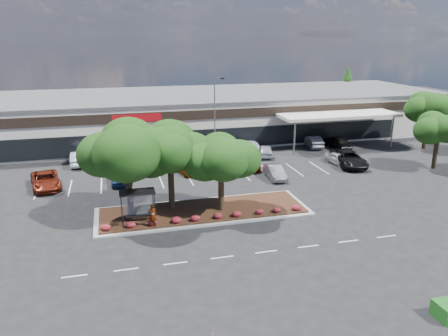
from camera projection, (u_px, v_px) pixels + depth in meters
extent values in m
plane|color=black|center=(239.00, 229.00, 34.05)|extent=(160.00, 160.00, 0.00)
cube|color=white|center=(174.00, 116.00, 64.62)|extent=(80.00, 20.00, 6.00)
cube|color=#4B4B4D|center=(173.00, 95.00, 63.71)|extent=(80.40, 20.40, 0.30)
cube|color=black|center=(185.00, 116.00, 54.79)|extent=(80.00, 0.25, 1.20)
cube|color=black|center=(186.00, 140.00, 55.73)|extent=(60.00, 0.18, 2.60)
cube|color=#A60B13|center=(137.00, 118.00, 53.28)|extent=(6.00, 0.12, 1.00)
cube|color=white|center=(338.00, 115.00, 57.47)|extent=(16.00, 5.00, 0.40)
cylinder|color=slate|center=(294.00, 138.00, 54.61)|extent=(0.24, 0.24, 4.20)
cylinder|color=slate|center=(392.00, 132.00, 57.98)|extent=(0.24, 0.24, 4.20)
cube|color=#979893|center=(203.00, 212.00, 37.24)|extent=(18.00, 6.00, 0.15)
cube|color=#412A18|center=(203.00, 210.00, 37.21)|extent=(17.20, 5.20, 0.12)
cube|color=silver|center=(74.00, 276.00, 27.45)|extent=(1.60, 0.12, 0.01)
cube|color=silver|center=(126.00, 270.00, 28.22)|extent=(1.60, 0.12, 0.01)
cube|color=silver|center=(175.00, 263.00, 29.00)|extent=(1.60, 0.12, 0.01)
cube|color=silver|center=(222.00, 257.00, 29.77)|extent=(1.60, 0.12, 0.01)
cube|color=silver|center=(266.00, 252.00, 30.54)|extent=(1.60, 0.12, 0.01)
cube|color=silver|center=(308.00, 246.00, 31.31)|extent=(1.60, 0.12, 0.01)
cube|color=silver|center=(348.00, 241.00, 32.08)|extent=(1.60, 0.12, 0.01)
cube|color=silver|center=(386.00, 236.00, 32.85)|extent=(1.60, 0.12, 0.01)
cube|color=silver|center=(38.00, 190.00, 42.55)|extent=(0.12, 5.00, 0.01)
cube|color=silver|center=(70.00, 188.00, 43.28)|extent=(0.12, 5.00, 0.01)
cube|color=silver|center=(101.00, 185.00, 44.00)|extent=(0.12, 5.00, 0.01)
cube|color=silver|center=(132.00, 183.00, 44.73)|extent=(0.12, 5.00, 0.01)
cube|color=silver|center=(161.00, 180.00, 45.45)|extent=(0.12, 5.00, 0.01)
cube|color=silver|center=(189.00, 178.00, 46.17)|extent=(0.12, 5.00, 0.01)
cube|color=silver|center=(217.00, 176.00, 46.90)|extent=(0.12, 5.00, 0.01)
cube|color=silver|center=(243.00, 174.00, 47.62)|extent=(0.12, 5.00, 0.01)
cube|color=silver|center=(269.00, 172.00, 48.34)|extent=(0.12, 5.00, 0.01)
cube|color=silver|center=(294.00, 170.00, 49.07)|extent=(0.12, 5.00, 0.01)
cube|color=silver|center=(319.00, 168.00, 49.79)|extent=(0.12, 5.00, 0.01)
cube|color=silver|center=(342.00, 166.00, 50.51)|extent=(0.12, 5.00, 0.01)
cylinder|color=black|center=(121.00, 206.00, 34.69)|extent=(0.08, 0.08, 2.50)
cylinder|color=black|center=(153.00, 203.00, 35.29)|extent=(0.08, 0.08, 2.50)
cylinder|color=black|center=(122.00, 212.00, 33.48)|extent=(0.08, 0.08, 2.50)
cylinder|color=black|center=(155.00, 209.00, 34.09)|extent=(0.08, 0.08, 2.50)
cube|color=black|center=(137.00, 192.00, 34.01)|extent=(2.75, 1.55, 0.10)
cube|color=silver|center=(137.00, 203.00, 34.95)|extent=(2.30, 0.03, 2.00)
cube|color=black|center=(138.00, 216.00, 34.85)|extent=(2.00, 0.35, 0.06)
cone|color=#203E13|center=(347.00, 91.00, 81.63)|extent=(3.96, 3.96, 9.00)
imported|color=#594C47|center=(153.00, 215.00, 33.71)|extent=(0.76, 0.59, 1.84)
cube|color=#979893|center=(215.00, 156.00, 53.98)|extent=(0.50, 0.50, 0.40)
cylinder|color=slate|center=(215.00, 116.00, 52.54)|extent=(0.14, 0.14, 9.42)
cube|color=slate|center=(218.00, 78.00, 51.20)|extent=(0.93, 0.43, 0.14)
cube|color=black|center=(223.00, 79.00, 51.23)|extent=(0.51, 0.40, 0.18)
cube|color=#EF3F87|center=(213.00, 335.00, 20.48)|extent=(0.02, 0.14, 0.18)
imported|color=maroon|center=(46.00, 180.00, 43.04)|extent=(3.63, 6.01, 1.56)
imported|color=beige|center=(126.00, 171.00, 46.11)|extent=(3.49, 5.06, 1.58)
imported|color=navy|center=(119.00, 177.00, 44.33)|extent=(1.64, 3.99, 1.35)
imported|color=#613102|center=(186.00, 168.00, 47.55)|extent=(2.44, 4.22, 1.35)
imported|color=maroon|center=(245.00, 163.00, 49.29)|extent=(2.81, 4.99, 1.36)
imported|color=#505057|center=(275.00, 172.00, 45.93)|extent=(1.80, 4.39, 1.42)
imported|color=black|center=(349.00, 159.00, 50.26)|extent=(3.68, 6.53, 1.72)
imported|color=#B2B2B2|center=(338.00, 159.00, 50.89)|extent=(2.11, 4.09, 1.33)
imported|color=silver|center=(79.00, 158.00, 50.66)|extent=(1.74, 4.92, 1.62)
imported|color=#AFB1BB|center=(137.00, 161.00, 49.45)|extent=(2.81, 5.89, 1.62)
imported|color=maroon|center=(170.00, 159.00, 50.64)|extent=(3.24, 5.21, 1.34)
imported|color=maroon|center=(175.00, 159.00, 50.52)|extent=(2.16, 5.14, 1.48)
imported|color=#B5B5B5|center=(225.00, 152.00, 53.18)|extent=(2.83, 5.96, 1.64)
imported|color=#B7BDC5|center=(251.00, 146.00, 56.28)|extent=(1.97, 4.68, 1.58)
imported|color=#A9B1B6|center=(265.00, 151.00, 54.19)|extent=(2.70, 4.45, 1.42)
imported|color=slate|center=(313.00, 141.00, 58.70)|extent=(2.21, 4.85, 1.54)
imported|color=black|center=(337.00, 142.00, 58.27)|extent=(2.22, 5.06, 1.70)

